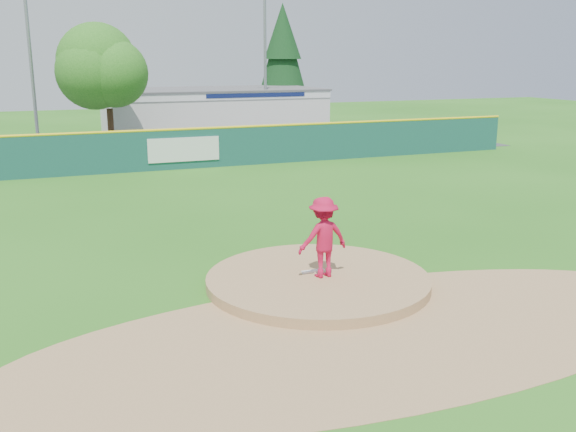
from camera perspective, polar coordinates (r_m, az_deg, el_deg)
name	(u,v)px	position (r m, az deg, el deg)	size (l,w,h in m)	color
ground	(318,285)	(15.93, 2.66, -6.16)	(120.00, 120.00, 0.00)	#286B19
pitchers_mound	(318,285)	(15.93, 2.66, -6.16)	(5.50, 5.50, 0.50)	#9E774C
pitching_rubber	(313,271)	(16.10, 2.24, -4.92)	(0.60, 0.15, 0.04)	white
infield_dirt_arc	(378,332)	(13.45, 7.99, -10.16)	(15.40, 15.40, 0.01)	#9E774C
parking_lot	(141,147)	(41.46, -12.90, 6.00)	(44.00, 16.00, 0.02)	#38383A
pitcher	(323,237)	(15.52, 3.15, -1.89)	(1.28, 0.74, 1.98)	#BE1039
van	(114,146)	(37.17, -15.17, 6.04)	(2.21, 4.79, 1.33)	silver
pool_building_grp	(213,112)	(47.37, -6.71, 9.21)	(15.20, 8.20, 3.31)	silver
fence_banners	(38,157)	(31.86, -21.32, 4.91)	(17.22, 0.04, 1.20)	#59110C
outfield_fence	(169,148)	(32.52, -10.49, 5.95)	(40.00, 0.14, 2.07)	#164943
deciduous_tree	(107,74)	(38.86, -15.76, 12.06)	(5.60, 5.60, 7.36)	#382314
conifer_tree	(283,57)	(53.21, -0.47, 13.99)	(4.40, 4.40, 9.50)	#382314
light_pole_left	(29,47)	(40.63, -21.99, 13.76)	(1.75, 0.25, 11.00)	gray
light_pole_right	(265,56)	(45.25, -2.05, 14.00)	(1.75, 0.25, 10.00)	gray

